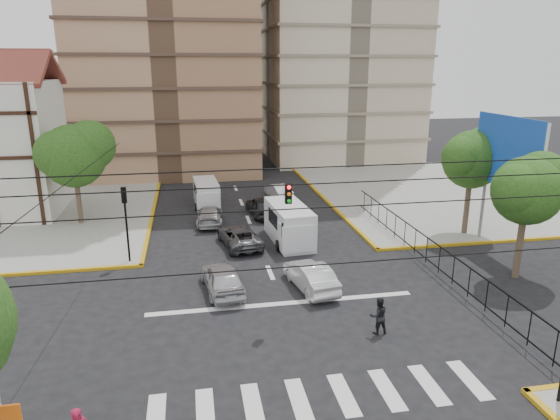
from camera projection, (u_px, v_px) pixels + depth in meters
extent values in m
plane|color=black|center=(288.00, 315.00, 22.95)|extent=(160.00, 160.00, 0.00)
cube|color=gray|center=(460.00, 191.00, 45.28)|extent=(26.00, 26.00, 0.15)
cube|color=silver|center=(321.00, 397.00, 17.28)|extent=(12.00, 2.40, 0.01)
cube|color=silver|center=(283.00, 303.00, 24.08)|extent=(13.00, 0.40, 0.01)
cylinder|color=slate|center=(522.00, 227.00, 28.63)|extent=(0.20, 0.20, 4.00)
cylinder|color=slate|center=(482.00, 208.00, 32.41)|extent=(0.20, 0.20, 4.00)
cube|color=silver|center=(509.00, 152.00, 29.40)|extent=(0.25, 6.00, 4.00)
cube|color=blue|center=(506.00, 152.00, 29.37)|extent=(0.08, 6.20, 4.20)
cylinder|color=#473828|center=(520.00, 241.00, 26.50)|extent=(0.36, 0.36, 4.20)
sphere|color=#1D4513|center=(527.00, 191.00, 25.73)|extent=(3.60, 3.60, 3.60)
sphere|color=#1D4513|center=(540.00, 178.00, 26.02)|extent=(2.88, 2.88, 2.88)
sphere|color=#1D4513|center=(519.00, 189.00, 25.27)|extent=(2.70, 2.70, 2.70)
cylinder|color=#473828|center=(467.00, 203.00, 33.24)|extent=(0.36, 0.36, 4.48)
sphere|color=#1D4513|center=(472.00, 160.00, 32.43)|extent=(3.80, 3.80, 3.80)
sphere|color=#1D4513|center=(484.00, 150.00, 32.72)|extent=(3.04, 3.04, 3.04)
sphere|color=#1D4513|center=(464.00, 158.00, 31.96)|extent=(2.85, 2.85, 2.85)
cylinder|color=#473828|center=(78.00, 196.00, 35.39)|extent=(0.36, 0.36, 4.20)
sphere|color=#1D4513|center=(74.00, 156.00, 34.57)|extent=(4.40, 4.40, 4.40)
sphere|color=#1D4513|center=(90.00, 145.00, 34.86)|extent=(3.52, 3.52, 3.52)
sphere|color=#1D4513|center=(59.00, 154.00, 34.08)|extent=(3.30, 3.30, 3.30)
cylinder|color=black|center=(127.00, 232.00, 28.43)|extent=(0.12, 0.12, 3.50)
cube|color=black|center=(124.00, 195.00, 27.81)|extent=(0.28, 0.22, 0.90)
sphere|color=#FF0C0C|center=(123.00, 190.00, 27.73)|extent=(0.17, 0.17, 0.17)
cube|color=black|center=(288.00, 193.00, 21.32)|extent=(0.28, 0.22, 0.90)
cylinder|color=black|center=(358.00, 262.00, 12.70)|extent=(18.00, 0.03, 0.03)
cube|color=silver|center=(289.00, 224.00, 32.27)|extent=(2.49, 5.39, 2.41)
cube|color=silver|center=(296.00, 236.00, 30.33)|extent=(2.08, 1.41, 1.68)
cube|color=black|center=(297.00, 229.00, 29.82)|extent=(1.94, 0.25, 0.94)
cylinder|color=black|center=(278.00, 246.00, 30.74)|extent=(0.25, 0.73, 0.73)
cylinder|color=black|center=(310.00, 244.00, 31.09)|extent=(0.25, 0.73, 0.73)
cylinder|color=black|center=(270.00, 229.00, 33.91)|extent=(0.25, 0.73, 0.73)
cylinder|color=black|center=(298.00, 227.00, 34.26)|extent=(0.25, 0.73, 0.73)
cube|color=silver|center=(206.00, 193.00, 40.61)|extent=(2.04, 4.55, 2.05)
cube|color=silver|center=(207.00, 201.00, 38.96)|extent=(1.75, 1.17, 1.42)
cube|color=black|center=(207.00, 195.00, 38.53)|extent=(1.65, 0.20, 0.80)
cylinder|color=black|center=(197.00, 207.00, 39.31)|extent=(0.25, 0.62, 0.62)
cylinder|color=black|center=(218.00, 206.00, 39.61)|extent=(0.25, 0.62, 0.62)
cylinder|color=black|center=(196.00, 198.00, 42.01)|extent=(0.25, 0.62, 0.62)
cylinder|color=black|center=(216.00, 197.00, 42.30)|extent=(0.25, 0.62, 0.62)
imported|color=silver|center=(222.00, 278.00, 25.16)|extent=(2.27, 4.52, 1.48)
imported|color=white|center=(311.00, 276.00, 25.51)|extent=(2.20, 4.44, 1.40)
imported|color=#4E5055|center=(239.00, 236.00, 31.60)|extent=(2.82, 4.87, 1.28)
imported|color=#A4A4A8|center=(210.00, 215.00, 36.05)|extent=(2.08, 4.54, 1.29)
imported|color=#29282B|center=(262.00, 206.00, 37.95)|extent=(2.28, 4.59, 1.50)
imported|color=white|center=(278.00, 191.00, 42.98)|extent=(1.98, 4.08, 1.29)
imported|color=black|center=(378.00, 316.00, 21.21)|extent=(0.83, 0.67, 1.64)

